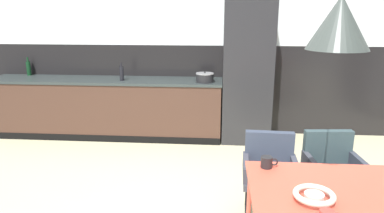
% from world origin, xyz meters
% --- Properties ---
extents(back_wall_splashback_dark, '(7.07, 0.12, 1.38)m').
position_xyz_m(back_wall_splashback_dark, '(0.00, 2.78, 0.69)').
color(back_wall_splashback_dark, black).
rests_on(back_wall_splashback_dark, ground).
extents(kitchen_counter, '(3.56, 0.63, 0.90)m').
position_xyz_m(kitchen_counter, '(-1.62, 2.42, 0.45)').
color(kitchen_counter, '#432C22').
rests_on(kitchen_counter, ground).
extents(refrigerator_column, '(0.70, 0.60, 2.05)m').
position_xyz_m(refrigerator_column, '(0.52, 2.42, 1.03)').
color(refrigerator_column, '#232326').
rests_on(refrigerator_column, ground).
extents(dining_table, '(1.55, 0.94, 0.73)m').
position_xyz_m(dining_table, '(1.12, -0.54, 0.69)').
color(dining_table, '#DD4D39').
rests_on(dining_table, ground).
extents(armchair_near_window, '(0.52, 0.51, 0.80)m').
position_xyz_m(armchair_near_window, '(1.18, 0.42, 0.52)').
color(armchair_near_window, '#353942').
rests_on(armchair_near_window, ground).
extents(armchair_head_of_table, '(0.51, 0.49, 0.79)m').
position_xyz_m(armchair_head_of_table, '(0.60, 0.36, 0.50)').
color(armchair_head_of_table, '#353942').
rests_on(armchair_head_of_table, ground).
extents(fruit_bowl, '(0.26, 0.26, 0.07)m').
position_xyz_m(fruit_bowl, '(0.73, -0.66, 0.77)').
color(fruit_bowl, silver).
rests_on(fruit_bowl, dining_table).
extents(mug_dark_espresso, '(0.13, 0.09, 0.09)m').
position_xyz_m(mug_dark_espresso, '(0.50, -0.18, 0.77)').
color(mug_dark_espresso, black).
rests_on(mug_dark_espresso, dining_table).
extents(cooking_pot, '(0.26, 0.26, 0.16)m').
position_xyz_m(cooking_pot, '(-0.09, 2.29, 0.96)').
color(cooking_pot, black).
rests_on(cooking_pot, kitchen_counter).
extents(bottle_vinegar_dark, '(0.07, 0.07, 0.29)m').
position_xyz_m(bottle_vinegar_dark, '(-2.92, 2.63, 1.02)').
color(bottle_vinegar_dark, '#0F3319').
rests_on(bottle_vinegar_dark, kitchen_counter).
extents(bottle_spice_small, '(0.06, 0.06, 0.27)m').
position_xyz_m(bottle_spice_small, '(-1.32, 2.31, 1.01)').
color(bottle_spice_small, black).
rests_on(bottle_spice_small, kitchen_counter).
extents(pendant_lamp_over_table_near, '(0.37, 0.37, 1.05)m').
position_xyz_m(pendant_lamp_over_table_near, '(0.81, -0.54, 1.83)').
color(pendant_lamp_over_table_near, black).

